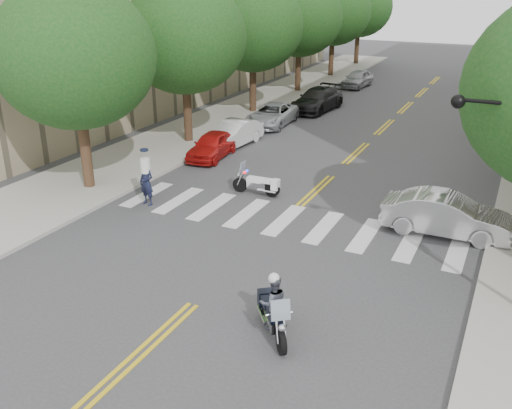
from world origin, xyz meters
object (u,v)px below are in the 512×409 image
Objects in this scene: motorcycle_parked at (260,184)px; officer_standing at (147,182)px; motorcycle_police at (273,307)px; convertible at (447,215)px.

officer_standing is (-3.59, -2.87, 0.45)m from motorcycle_parked.
officer_standing reaches higher than motorcycle_police.
motorcycle_police is at bearing -24.64° from officer_standing.
motorcycle_police reaches higher than convertible.
convertible is (3.04, 8.08, -0.05)m from motorcycle_police.
officer_standing is at bearing -73.76° from motorcycle_police.
motorcycle_police is 9.86m from motorcycle_parked.
convertible reaches higher than motorcycle_parked.
motorcycle_parked is 0.47× the size of convertible.
motorcycle_police is 0.89× the size of motorcycle_parked.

